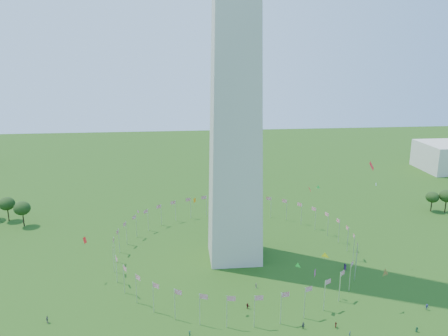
# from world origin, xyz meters

# --- Properties ---
(flag_ring) EXTENTS (80.24, 80.24, 9.00)m
(flag_ring) POSITION_xyz_m (-0.00, 50.00, 4.50)
(flag_ring) COLOR silver
(flag_ring) RESTS_ON ground
(crowd) EXTENTS (108.83, 59.60, 2.02)m
(crowd) POSITION_xyz_m (11.48, 3.96, 0.87)
(crowd) COLOR #75675D
(crowd) RESTS_ON ground
(kites_aloft) EXTENTS (91.63, 63.39, 37.12)m
(kites_aloft) POSITION_xyz_m (13.91, 19.43, 19.00)
(kites_aloft) COLOR yellow
(kites_aloft) RESTS_ON ground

